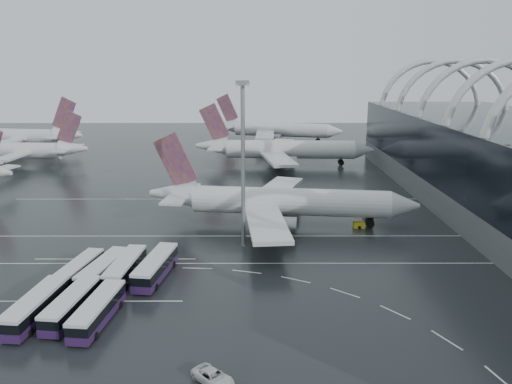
{
  "coord_description": "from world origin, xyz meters",
  "views": [
    {
      "loc": [
        0.4,
        -81.25,
        32.81
      ],
      "look_at": [
        0.58,
        19.77,
        7.0
      ],
      "focal_mm": 35.0,
      "sensor_mm": 36.0,
      "label": 1
    }
  ],
  "objects_px": {
    "bus_row_near_d": "(156,267)",
    "airliner_gate_b": "(281,150)",
    "airliner_gate_c": "(274,130)",
    "jet_remote_mid": "(29,151)",
    "gse_cart_belly_d": "(368,213)",
    "bus_row_near_b": "(103,270)",
    "van_curve_a": "(213,377)",
    "floodlight_mast": "(243,145)",
    "bus_row_far_c": "(98,310)",
    "bus_row_near_a": "(79,270)",
    "gse_cart_belly_a": "(359,225)",
    "airliner_main": "(277,202)",
    "jet_remote_far": "(26,137)",
    "bus_row_near_c": "(126,268)",
    "gse_cart_belly_c": "(274,222)",
    "bus_row_far_b": "(71,304)",
    "bus_row_far_a": "(36,306)"
  },
  "relations": [
    {
      "from": "bus_row_near_d",
      "to": "gse_cart_belly_d",
      "type": "bearing_deg",
      "value": -43.02
    },
    {
      "from": "bus_row_near_a",
      "to": "gse_cart_belly_c",
      "type": "relative_size",
      "value": 5.02
    },
    {
      "from": "bus_row_far_b",
      "to": "airliner_gate_c",
      "type": "bearing_deg",
      "value": -5.51
    },
    {
      "from": "airliner_gate_c",
      "to": "jet_remote_mid",
      "type": "relative_size",
      "value": 1.34
    },
    {
      "from": "airliner_main",
      "to": "van_curve_a",
      "type": "xyz_separation_m",
      "value": [
        -8.97,
        -54.68,
        -4.12
      ]
    },
    {
      "from": "bus_row_near_c",
      "to": "van_curve_a",
      "type": "distance_m",
      "value": 31.16
    },
    {
      "from": "jet_remote_far",
      "to": "bus_row_near_a",
      "type": "distance_m",
      "value": 136.39
    },
    {
      "from": "jet_remote_far",
      "to": "gse_cart_belly_d",
      "type": "height_order",
      "value": "jet_remote_far"
    },
    {
      "from": "bus_row_near_a",
      "to": "floodlight_mast",
      "type": "xyz_separation_m",
      "value": [
        25.43,
        15.3,
        17.36
      ]
    },
    {
      "from": "bus_row_near_d",
      "to": "jet_remote_far",
      "type": "bearing_deg",
      "value": 39.42
    },
    {
      "from": "bus_row_near_d",
      "to": "airliner_gate_b",
      "type": "bearing_deg",
      "value": -6.96
    },
    {
      "from": "airliner_gate_b",
      "to": "floodlight_mast",
      "type": "bearing_deg",
      "value": -95.15
    },
    {
      "from": "bus_row_near_c",
      "to": "airliner_main",
      "type": "bearing_deg",
      "value": -37.52
    },
    {
      "from": "bus_row_near_a",
      "to": "bus_row_far_b",
      "type": "distance_m",
      "value": 12.18
    },
    {
      "from": "bus_row_far_c",
      "to": "gse_cart_belly_a",
      "type": "relative_size",
      "value": 5.68
    },
    {
      "from": "airliner_gate_c",
      "to": "airliner_main",
      "type": "bearing_deg",
      "value": -77.8
    },
    {
      "from": "airliner_main",
      "to": "bus_row_far_c",
      "type": "height_order",
      "value": "airliner_main"
    },
    {
      "from": "bus_row_far_c",
      "to": "van_curve_a",
      "type": "relative_size",
      "value": 2.58
    },
    {
      "from": "bus_row_near_c",
      "to": "floodlight_mast",
      "type": "distance_m",
      "value": 29.17
    },
    {
      "from": "bus_row_near_d",
      "to": "bus_row_near_b",
      "type": "bearing_deg",
      "value": 105.16
    },
    {
      "from": "bus_row_near_a",
      "to": "van_curve_a",
      "type": "bearing_deg",
      "value": -130.1
    },
    {
      "from": "bus_row_near_d",
      "to": "bus_row_far_b",
      "type": "distance_m",
      "value": 15.34
    },
    {
      "from": "jet_remote_far",
      "to": "gse_cart_belly_a",
      "type": "xyz_separation_m",
      "value": [
        111.24,
        -95.61,
        -4.85
      ]
    },
    {
      "from": "jet_remote_far",
      "to": "van_curve_a",
      "type": "height_order",
      "value": "jet_remote_far"
    },
    {
      "from": "jet_remote_mid",
      "to": "bus_row_near_d",
      "type": "relative_size",
      "value": 3.0
    },
    {
      "from": "jet_remote_mid",
      "to": "gse_cart_belly_a",
      "type": "xyz_separation_m",
      "value": [
        97.71,
        -67.64,
        -4.15
      ]
    },
    {
      "from": "airliner_gate_c",
      "to": "gse_cart_belly_a",
      "type": "bearing_deg",
      "value": -69.64
    },
    {
      "from": "gse_cart_belly_d",
      "to": "bus_row_near_b",
      "type": "bearing_deg",
      "value": -145.0
    },
    {
      "from": "bus_row_near_c",
      "to": "gse_cart_belly_a",
      "type": "bearing_deg",
      "value": -54.65
    },
    {
      "from": "jet_remote_mid",
      "to": "bus_row_near_a",
      "type": "bearing_deg",
      "value": 121.68
    },
    {
      "from": "bus_row_far_a",
      "to": "bus_row_near_b",
      "type": "bearing_deg",
      "value": -18.31
    },
    {
      "from": "airliner_gate_c",
      "to": "van_curve_a",
      "type": "bearing_deg",
      "value": -80.18
    },
    {
      "from": "airliner_main",
      "to": "gse_cart_belly_d",
      "type": "bearing_deg",
      "value": 22.23
    },
    {
      "from": "bus_row_far_c",
      "to": "floodlight_mast",
      "type": "xyz_separation_m",
      "value": [
        18.39,
        28.74,
        17.26
      ]
    },
    {
      "from": "bus_row_near_d",
      "to": "bus_row_far_c",
      "type": "bearing_deg",
      "value": 168.99
    },
    {
      "from": "van_curve_a",
      "to": "gse_cart_belly_c",
      "type": "relative_size",
      "value": 2.05
    },
    {
      "from": "airliner_main",
      "to": "van_curve_a",
      "type": "bearing_deg",
      "value": -92.28
    },
    {
      "from": "airliner_main",
      "to": "floodlight_mast",
      "type": "height_order",
      "value": "floodlight_mast"
    },
    {
      "from": "jet_remote_far",
      "to": "gse_cart_belly_d",
      "type": "relative_size",
      "value": 21.27
    },
    {
      "from": "airliner_main",
      "to": "airliner_gate_b",
      "type": "relative_size",
      "value": 0.96
    },
    {
      "from": "bus_row_near_a",
      "to": "bus_row_far_c",
      "type": "xyz_separation_m",
      "value": [
        7.04,
        -13.44,
        0.1
      ]
    },
    {
      "from": "jet_remote_far",
      "to": "bus_row_far_c",
      "type": "xyz_separation_m",
      "value": [
        69.12,
        -134.82,
        -3.74
      ]
    },
    {
      "from": "bus_row_near_c",
      "to": "gse_cart_belly_c",
      "type": "relative_size",
      "value": 5.39
    },
    {
      "from": "bus_row_far_c",
      "to": "bus_row_near_c",
      "type": "bearing_deg",
      "value": 5.16
    },
    {
      "from": "bus_row_far_c",
      "to": "gse_cart_belly_a",
      "type": "height_order",
      "value": "bus_row_far_c"
    },
    {
      "from": "airliner_gate_b",
      "to": "van_curve_a",
      "type": "bearing_deg",
      "value": -93.46
    },
    {
      "from": "bus_row_near_c",
      "to": "gse_cart_belly_d",
      "type": "distance_m",
      "value": 56.75
    },
    {
      "from": "bus_row_near_a",
      "to": "gse_cart_belly_d",
      "type": "xyz_separation_m",
      "value": [
        52.9,
        34.01,
        -1.02
      ]
    },
    {
      "from": "airliner_gate_c",
      "to": "van_curve_a",
      "type": "relative_size",
      "value": 11.2
    },
    {
      "from": "bus_row_near_c",
      "to": "airliner_gate_b",
      "type": "bearing_deg",
      "value": -13.3
    }
  ]
}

